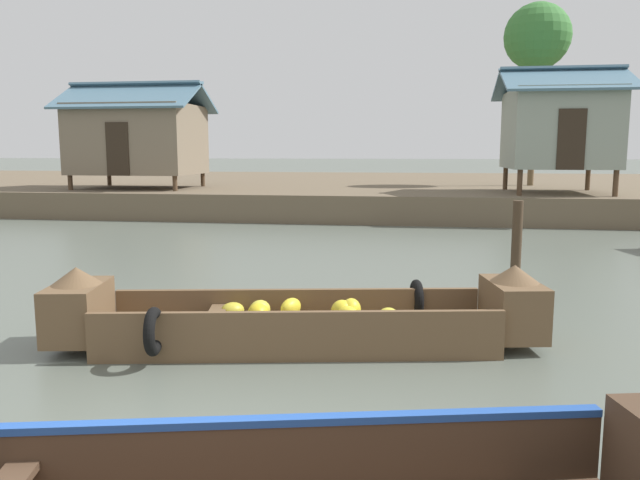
% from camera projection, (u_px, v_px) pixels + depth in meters
% --- Properties ---
extents(ground_plane, '(300.00, 300.00, 0.00)m').
position_uv_depth(ground_plane, '(338.00, 256.00, 13.31)').
color(ground_plane, '#596056').
extents(riverbank_strip, '(160.00, 20.00, 0.89)m').
position_uv_depth(riverbank_strip, '(379.00, 190.00, 28.53)').
color(riverbank_strip, brown).
rests_on(riverbank_strip, ground).
extents(banana_boat, '(5.70, 2.36, 0.95)m').
position_uv_depth(banana_boat, '(298.00, 319.00, 7.19)').
color(banana_boat, brown).
rests_on(banana_boat, ground).
extents(stilt_house_left, '(4.94, 3.71, 3.82)m').
position_uv_depth(stilt_house_left, '(138.00, 138.00, 22.46)').
color(stilt_house_left, '#4C3826').
rests_on(stilt_house_left, riverbank_strip).
extents(stilt_house_mid_left, '(3.88, 3.93, 4.03)m').
position_uv_depth(stilt_house_mid_left, '(559.00, 127.00, 19.93)').
color(stilt_house_mid_left, '#4C3826').
rests_on(stilt_house_mid_left, riverbank_strip).
extents(palm_tree_near, '(2.52, 2.52, 6.95)m').
position_uv_depth(palm_tree_near, '(537.00, 38.00, 23.62)').
color(palm_tree_near, brown).
rests_on(palm_tree_near, riverbank_strip).
extents(mooring_post, '(0.14, 0.14, 1.58)m').
position_uv_depth(mooring_post, '(516.00, 257.00, 8.65)').
color(mooring_post, '#423323').
rests_on(mooring_post, ground).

